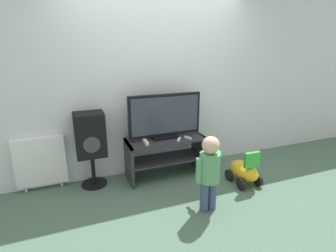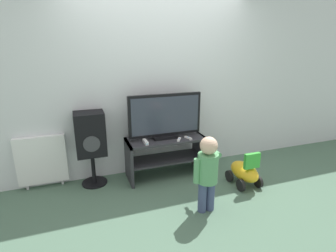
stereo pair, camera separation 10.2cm
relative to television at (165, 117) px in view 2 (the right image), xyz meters
name	(u,v)px [view 2 (the right image)]	position (x,y,z in m)	size (l,w,h in m)	color
ground_plane	(171,182)	(0.00, -0.25, -0.87)	(16.00, 16.00, 0.00)	#4C6B56
wall_back	(159,82)	(0.00, 0.29, 0.43)	(10.00, 0.06, 2.60)	silver
tv_stand	(166,151)	(0.00, -0.02, -0.50)	(1.10, 0.45, 0.57)	#2D2D33
television	(165,117)	(0.00, 0.00, 0.00)	(1.02, 0.20, 0.62)	black
game_console	(146,142)	(-0.32, -0.13, -0.28)	(0.04, 0.17, 0.04)	white
remote_primary	(188,138)	(0.28, -0.14, -0.29)	(0.07, 0.13, 0.03)	white
remote_secondary	(179,139)	(0.14, -0.16, -0.29)	(0.10, 0.13, 0.03)	white
child	(207,168)	(0.15, -0.97, -0.35)	(0.34, 0.50, 0.88)	#3F4C72
speaker_tower	(90,136)	(-1.00, 0.08, -0.19)	(0.37, 0.34, 1.00)	black
ride_on_toy	(245,172)	(0.90, -0.63, -0.68)	(0.31, 0.49, 0.50)	gold
radiator	(42,160)	(-1.62, 0.22, -0.49)	(0.61, 0.08, 0.70)	white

